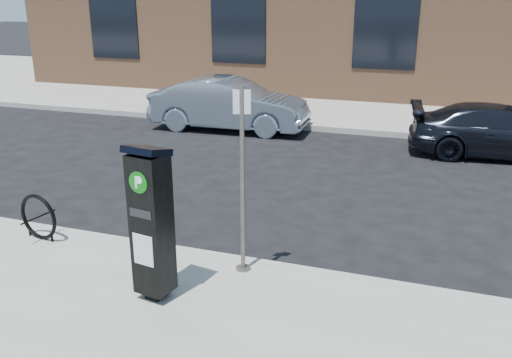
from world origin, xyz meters
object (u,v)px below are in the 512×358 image
at_px(bike_rack, 38,217).
at_px(car_silver, 229,104).
at_px(parking_kiosk, 151,222).
at_px(sign_pole, 242,183).
at_px(car_dark, 501,131).

relative_size(bike_rack, car_silver, 0.16).
height_order(parking_kiosk, sign_pole, sign_pole).
height_order(parking_kiosk, car_silver, parking_kiosk).
relative_size(parking_kiosk, car_silver, 0.43).
bearing_deg(parking_kiosk, car_dark, 71.92).
xyz_separation_m(parking_kiosk, car_dark, (4.25, 8.26, -0.51)).
bearing_deg(bike_rack, car_dark, 56.56).
relative_size(sign_pole, car_silver, 0.55).
xyz_separation_m(parking_kiosk, bike_rack, (-2.38, 0.87, -0.61)).
distance_m(bike_rack, car_silver, 7.81).
bearing_deg(car_silver, bike_rack, 178.57).
bearing_deg(parking_kiosk, bike_rack, 169.04).
bearing_deg(car_dark, parking_kiosk, 146.91).
bearing_deg(car_dark, sign_pole, 148.32).
relative_size(parking_kiosk, sign_pole, 0.78).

